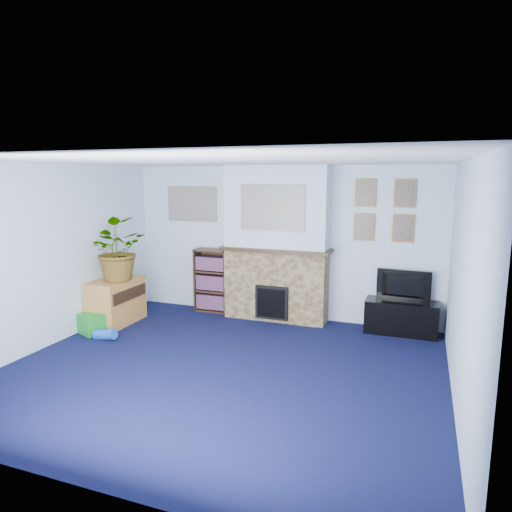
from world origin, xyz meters
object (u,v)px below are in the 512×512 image
at_px(bookshelf, 213,282).
at_px(sideboard, 116,301).
at_px(television, 403,286).
at_px(tv_stand, 401,318).

height_order(bookshelf, sideboard, bookshelf).
relative_size(television, bookshelf, 0.72).
bearing_deg(sideboard, television, 14.28).
bearing_deg(bookshelf, sideboard, -135.03).
bearing_deg(tv_stand, bookshelf, 178.55).
bearing_deg(bookshelf, television, -1.07).
bearing_deg(television, tv_stand, 94.13).
distance_m(tv_stand, bookshelf, 3.04).
relative_size(tv_stand, television, 1.33).
relative_size(tv_stand, sideboard, 1.13).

